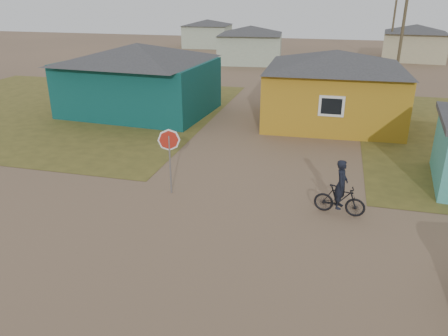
{
  "coord_description": "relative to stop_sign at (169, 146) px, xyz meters",
  "views": [
    {
      "loc": [
        2.62,
        -9.87,
        6.69
      ],
      "look_at": [
        -0.7,
        3.0,
        1.3
      ],
      "focal_mm": 35.0,
      "sensor_mm": 36.0,
      "label": 1
    }
  ],
  "objects": [
    {
      "name": "cyclist",
      "position": [
        5.81,
        -0.14,
        -1.08
      ],
      "size": [
        1.69,
        0.7,
        1.85
      ],
      "color": "black",
      "rests_on": "ground"
    },
    {
      "name": "house_pale_west",
      "position": [
        -3.27,
        30.64,
        0.1
      ],
      "size": [
        7.04,
        6.15,
        3.6
      ],
      "color": "#A1AE96",
      "rests_on": "ground"
    },
    {
      "name": "house_pale_north",
      "position": [
        -11.27,
        42.64,
        -0.0
      ],
      "size": [
        6.28,
        5.81,
        3.4
      ],
      "color": "#A1AE96",
      "rests_on": "ground"
    },
    {
      "name": "utility_pole_near",
      "position": [
        9.23,
        18.64,
        2.38
      ],
      "size": [
        1.4,
        0.2,
        8.0
      ],
      "color": "brown",
      "rests_on": "ground"
    },
    {
      "name": "stop_sign",
      "position": [
        0.0,
        0.0,
        0.0
      ],
      "size": [
        0.78,
        0.06,
        2.38
      ],
      "color": "gray",
      "rests_on": "ground"
    },
    {
      "name": "grass_nw",
      "position": [
        -11.27,
        9.64,
        -1.75
      ],
      "size": [
        20.0,
        18.0,
        0.0
      ],
      "primitive_type": "cube",
      "color": "brown",
      "rests_on": "ground"
    },
    {
      "name": "house_beige_east",
      "position": [
        12.73,
        36.64,
        0.1
      ],
      "size": [
        6.95,
        6.05,
        3.6
      ],
      "color": "tan",
      "rests_on": "ground"
    },
    {
      "name": "ground",
      "position": [
        2.73,
        -3.36,
        -1.75
      ],
      "size": [
        120.0,
        120.0,
        0.0
      ],
      "primitive_type": "plane",
      "color": "#81634A"
    },
    {
      "name": "house_teal",
      "position": [
        -5.77,
        10.14,
        0.3
      ],
      "size": [
        8.93,
        7.08,
        4.0
      ],
      "color": "#0A3937",
      "rests_on": "ground"
    },
    {
      "name": "utility_pole_far",
      "position": [
        10.23,
        34.64,
        2.38
      ],
      "size": [
        1.4,
        0.2,
        8.0
      ],
      "color": "brown",
      "rests_on": "ground"
    },
    {
      "name": "house_yellow",
      "position": [
        5.23,
        10.64,
        0.25
      ],
      "size": [
        7.72,
        6.76,
        3.9
      ],
      "color": "#AC7C1A",
      "rests_on": "ground"
    }
  ]
}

